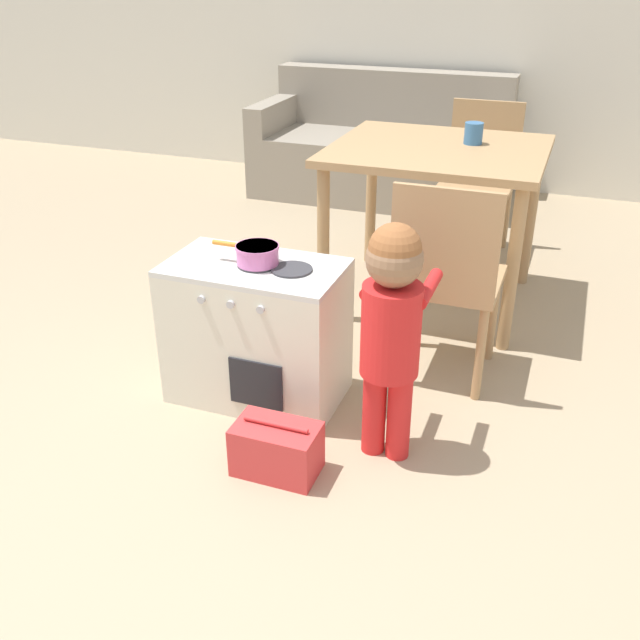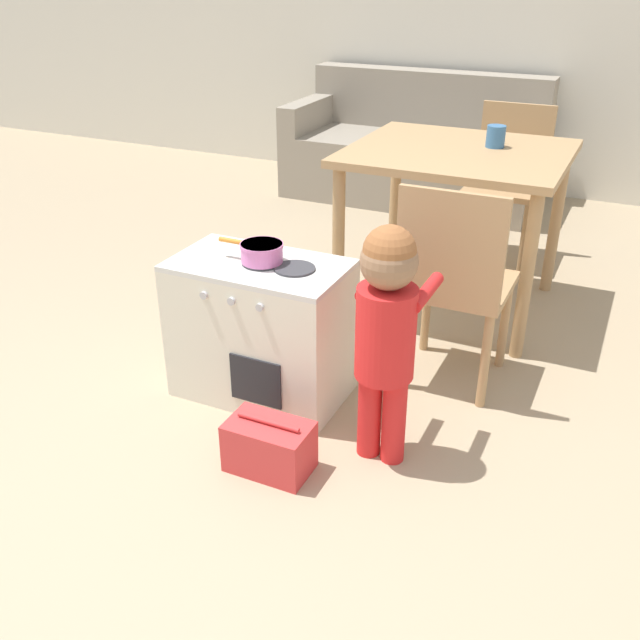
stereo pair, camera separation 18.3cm
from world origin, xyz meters
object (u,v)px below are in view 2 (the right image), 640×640
Objects in this scene: child_figure at (387,318)px; dining_chair_near at (454,282)px; play_kitchen at (261,329)px; cup_on_table at (496,136)px; toy_basket at (269,446)px; dining_chair_far at (507,178)px; toy_pot at (261,251)px; couch at (416,153)px; dining_table at (457,173)px.

child_figure reaches higher than dining_chair_near.
cup_on_table reaches higher than play_kitchen.
toy_basket is (-0.31, -0.23, -0.44)m from child_figure.
toy_basket is 2.29m from dining_chair_far.
child_figure is 1.01× the size of dining_chair_near.
cup_on_table is at bearing 65.25° from toy_pot.
cup_on_table is at bearing 64.73° from play_kitchen.
couch is (-0.30, 2.72, -0.29)m from toy_pot.
dining_chair_near is at bearing 29.91° from toy_pot.
dining_chair_far is (0.51, 1.84, -0.15)m from toy_pot.
dining_chair_far reaches higher than toy_pot.
dining_table is 0.79m from dining_chair_far.
dining_chair_far is (0.09, 0.76, -0.21)m from dining_table.
play_kitchen is at bearing -111.55° from dining_table.
couch is at bearing 113.59° from dining_table.
dining_chair_far is at bearing 83.02° from dining_table.
cup_on_table is at bearing 93.67° from dining_chair_far.
toy_basket is 0.93m from dining_chair_near.
child_figure is at bearing 91.24° from dining_chair_far.
couch reaches higher than toy_basket.
cup_on_table is (-0.07, 0.83, 0.36)m from dining_chair_near.
cup_on_table reaches higher than couch.
toy_basket is 2.89× the size of cup_on_table.
toy_pot is 2.75m from couch.
cup_on_table reaches higher than dining_table.
cup_on_table is (0.55, 1.19, 0.22)m from toy_pot.
dining_chair_far is (-0.04, 2.02, -0.08)m from child_figure.
play_kitchen is at bearing 161.92° from child_figure.
child_figure is at bearing -18.08° from play_kitchen.
toy_pot is 0.69m from toy_basket.
child_figure is 3.04m from couch.
child_figure is 0.58m from toy_basket.
dining_chair_far reaches higher than toy_basket.
child_figure reaches higher than play_kitchen.
couch is (-0.81, 0.89, -0.14)m from dining_chair_far.
couch reaches higher than dining_table.
dining_chair_near is 8.60× the size of cup_on_table.
play_kitchen is at bearing 121.69° from toy_basket.
dining_table is (0.43, 1.08, 0.38)m from play_kitchen.
dining_chair_near reaches higher than dining_table.
couch reaches higher than play_kitchen.
child_figure is at bearing -83.85° from dining_table.
toy_basket is 1.78m from cup_on_table.
dining_chair_near is at bearing -84.89° from cup_on_table.
dining_chair_far reaches higher than play_kitchen.
dining_table is (0.41, 1.08, 0.06)m from toy_pot.
play_kitchen is 0.64m from child_figure.
play_kitchen is 1.92m from dining_chair_far.
dining_chair_near is (0.64, 0.36, 0.17)m from play_kitchen.
couch is (-0.93, 2.36, -0.14)m from dining_chair_near.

